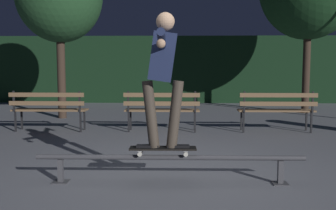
{
  "coord_description": "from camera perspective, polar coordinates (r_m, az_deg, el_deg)",
  "views": [
    {
      "loc": [
        0.09,
        -4.57,
        1.34
      ],
      "look_at": [
        -0.04,
        0.59,
        0.85
      ],
      "focal_mm": 40.55,
      "sensor_mm": 36.0,
      "label": 1
    }
  ],
  "objects": [
    {
      "name": "park_bench_leftmost",
      "position": [
        8.52,
        -17.49,
        -0.24
      ],
      "size": [
        1.61,
        0.44,
        0.88
      ],
      "color": "black",
      "rests_on": "ground"
    },
    {
      "name": "hedge_backdrop",
      "position": [
        15.54,
        1.1,
        5.35
      ],
      "size": [
        24.0,
        1.2,
        2.63
      ],
      "primitive_type": "cube",
      "color": "black",
      "rests_on": "ground"
    },
    {
      "name": "grind_rail",
      "position": [
        4.49,
        0.26,
        -8.39
      ],
      "size": [
        3.15,
        0.18,
        0.34
      ],
      "color": "#47474C",
      "rests_on": "ground"
    },
    {
      "name": "skateboarder",
      "position": [
        4.36,
        -0.75,
        5.53
      ],
      "size": [
        0.62,
        1.41,
        1.56
      ],
      "color": "black",
      "rests_on": "skateboard"
    },
    {
      "name": "park_bench_left_center",
      "position": [
        8.07,
        -0.92,
        -0.29
      ],
      "size": [
        1.61,
        0.44,
        0.88
      ],
      "color": "black",
      "rests_on": "ground"
    },
    {
      "name": "skateboard",
      "position": [
        4.46,
        -0.77,
        -6.58
      ],
      "size": [
        0.78,
        0.21,
        0.09
      ],
      "color": "black",
      "rests_on": "grind_rail"
    },
    {
      "name": "ground_plane",
      "position": [
        4.76,
        0.31,
        -10.92
      ],
      "size": [
        90.0,
        90.0,
        0.0
      ],
      "primitive_type": "plane",
      "color": "slate"
    },
    {
      "name": "park_bench_right_center",
      "position": [
        8.33,
        16.04,
        -0.32
      ],
      "size": [
        1.61,
        0.44,
        0.88
      ],
      "color": "black",
      "rests_on": "ground"
    }
  ]
}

